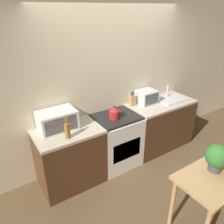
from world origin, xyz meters
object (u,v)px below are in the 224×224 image
at_px(toaster_oven, 146,97).
at_px(dining_table, 214,184).
at_px(bottle, 67,130).
at_px(stove_range, 116,140).
at_px(kettle, 114,113).
at_px(microwave, 57,120).

bearing_deg(toaster_oven, dining_table, -105.97).
bearing_deg(bottle, stove_range, 11.09).
bearing_deg(toaster_oven, bottle, -169.04).
bearing_deg(kettle, toaster_oven, 12.75).
distance_m(kettle, microwave, 0.86).
relative_size(stove_range, toaster_oven, 2.66).
height_order(stove_range, kettle, kettle).
distance_m(kettle, bottle, 0.83).
distance_m(stove_range, toaster_oven, 0.94).
height_order(microwave, toaster_oven, microwave).
xyz_separation_m(bottle, dining_table, (1.13, -1.42, -0.36)).
bearing_deg(microwave, stove_range, -7.43).
relative_size(stove_range, dining_table, 1.02).
height_order(stove_range, dining_table, stove_range).
relative_size(microwave, bottle, 1.77).
bearing_deg(kettle, bottle, -170.83).
height_order(kettle, bottle, bottle).
distance_m(microwave, bottle, 0.29).
bearing_deg(dining_table, stove_range, 98.66).
bearing_deg(stove_range, toaster_oven, 10.79).
relative_size(stove_range, bottle, 3.09).
height_order(stove_range, toaster_oven, toaster_oven).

